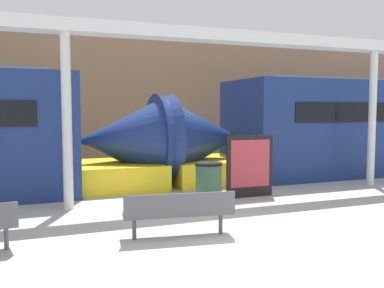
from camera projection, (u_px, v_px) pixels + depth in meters
name	position (u px, v px, depth m)	size (l,w,h in m)	color
ground_plane	(265.00, 252.00, 6.57)	(60.00, 60.00, 0.00)	#B2AFA8
station_wall	(118.00, 101.00, 16.81)	(56.00, 0.20, 5.00)	#937051
train_left	(380.00, 128.00, 15.30)	(16.56, 2.93, 3.20)	navy
bench_near	(179.00, 211.00, 7.25)	(1.94, 0.70, 0.79)	#4C4F54
trash_bin	(209.00, 183.00, 9.82)	(0.63, 0.63, 0.97)	#2D5138
poster_board	(250.00, 166.00, 10.61)	(1.26, 0.07, 1.54)	black
support_column_near	(67.00, 122.00, 9.26)	(0.21, 0.21, 3.82)	silver
support_column_far	(372.00, 119.00, 12.30)	(0.21, 0.21, 3.82)	silver
canopy_beam	(65.00, 26.00, 9.09)	(28.00, 0.60, 0.28)	silver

